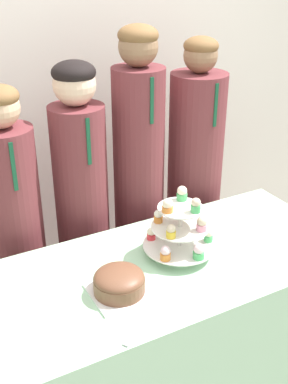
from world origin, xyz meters
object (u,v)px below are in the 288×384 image
Objects in this scene: student_0 at (16,235)px; student_2 at (139,187)px; cake_knife at (137,331)px; student_1 at (83,211)px; cupcake_stand at (181,228)px; round_cake at (119,282)px; student_3 at (194,183)px.

student_2 is (0.67, 0.00, 0.11)m from student_0.
cake_knife is 1.02m from student_2.
student_1 reaches higher than cake_knife.
cupcake_stand reaches higher than cake_knife.
cake_knife is 0.91m from student_1.
student_3 is (0.80, 0.68, -0.05)m from round_cake.
student_3 is (0.84, 0.90, -0.00)m from cake_knife.
student_1 is 0.92× the size of student_2.
student_2 is at bearing 80.25° from cupcake_stand.
student_2 reaches higher than round_cake.
student_3 is at bearing 51.37° from cupcake_stand.
student_0 is (-0.22, 0.68, -0.10)m from round_cake.
round_cake is at bearing -161.39° from cupcake_stand.
student_3 is (1.02, 0.00, 0.04)m from student_0.
student_0 is 1.02m from student_3.
student_1 is at bearing -180.00° from student_2.
student_3 is at bearing 0.00° from student_0.
student_2 is at bearing 0.00° from student_1.
student_2 is (0.48, 0.90, 0.06)m from cake_knife.
cake_knife is 0.69× the size of cupcake_stand.
cupcake_stand is 0.73m from student_3.
round_cake is 1.05m from student_3.
student_0 is (-0.19, 0.90, -0.05)m from cake_knife.
student_1 is at bearing 79.96° from round_cake.
cake_knife is (-0.04, -0.22, -0.05)m from round_cake.
cupcake_stand is 0.21× the size of student_1.
student_0 is 0.35m from student_1.
student_3 is at bearing 0.00° from student_2.
student_0 is at bearing 68.88° from cake_knife.
student_3 is at bearing 40.46° from round_cake.
cake_knife is 1.23m from student_3.
student_2 reaches higher than cupcake_stand.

